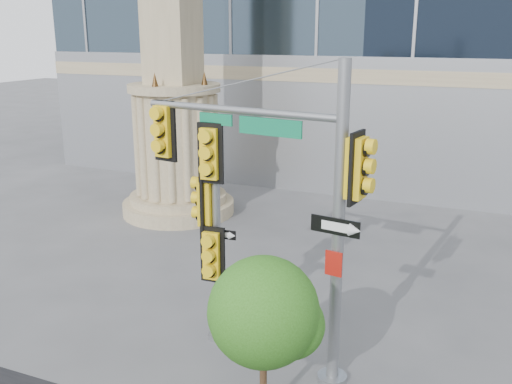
% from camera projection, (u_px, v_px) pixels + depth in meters
% --- Properties ---
extents(ground, '(120.00, 120.00, 0.00)m').
position_uv_depth(ground, '(206.00, 360.00, 12.61)').
color(ground, '#545456').
rests_on(ground, ground).
extents(monument, '(4.40, 4.40, 16.60)m').
position_uv_depth(monument, '(174.00, 72.00, 21.34)').
color(monument, tan).
rests_on(monument, ground).
extents(main_signal_pole, '(5.04, 1.21, 6.55)m').
position_uv_depth(main_signal_pole, '(285.00, 184.00, 11.36)').
color(main_signal_pole, slate).
rests_on(main_signal_pole, ground).
extents(secondary_signal_pole, '(0.92, 0.68, 5.24)m').
position_uv_depth(secondary_signal_pole, '(212.00, 215.00, 12.60)').
color(secondary_signal_pole, slate).
rests_on(secondary_signal_pole, ground).
extents(street_tree, '(2.06, 2.01, 3.21)m').
position_uv_depth(street_tree, '(266.00, 316.00, 10.15)').
color(street_tree, tan).
rests_on(street_tree, ground).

